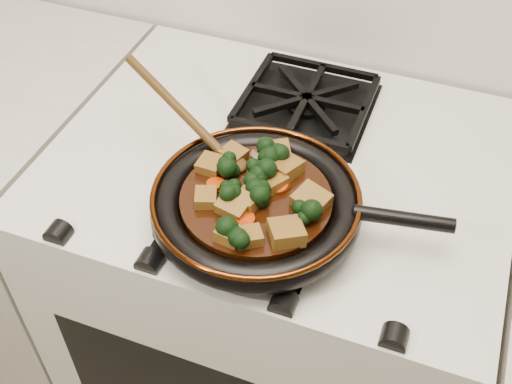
% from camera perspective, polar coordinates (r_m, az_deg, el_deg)
% --- Properties ---
extents(stove, '(0.76, 0.60, 0.90)m').
position_cam_1_polar(stove, '(1.41, 1.71, -10.46)').
color(stove, silver).
rests_on(stove, ground).
extents(burner_grate_front, '(0.23, 0.23, 0.03)m').
position_cam_1_polar(burner_grate_front, '(0.97, -0.47, -1.49)').
color(burner_grate_front, black).
rests_on(burner_grate_front, stove).
extents(burner_grate_back, '(0.23, 0.23, 0.03)m').
position_cam_1_polar(burner_grate_back, '(1.17, 4.51, 7.97)').
color(burner_grate_back, black).
rests_on(burner_grate_back, stove).
extents(skillet, '(0.43, 0.31, 0.05)m').
position_cam_1_polar(skillet, '(0.93, 0.15, -1.14)').
color(skillet, black).
rests_on(skillet, burner_grate_front).
extents(braising_sauce, '(0.22, 0.22, 0.02)m').
position_cam_1_polar(braising_sauce, '(0.93, 0.00, -0.91)').
color(braising_sauce, black).
rests_on(braising_sauce, skillet).
extents(tofu_cube_0, '(0.05, 0.05, 0.03)m').
position_cam_1_polar(tofu_cube_0, '(0.93, 1.55, 0.96)').
color(tofu_cube_0, brown).
rests_on(tofu_cube_0, braising_sauce).
extents(tofu_cube_1, '(0.05, 0.05, 0.03)m').
position_cam_1_polar(tofu_cube_1, '(0.98, 1.93, 3.45)').
color(tofu_cube_1, brown).
rests_on(tofu_cube_1, braising_sauce).
extents(tofu_cube_2, '(0.06, 0.06, 0.03)m').
position_cam_1_polar(tofu_cube_2, '(0.87, 2.71, -3.63)').
color(tofu_cube_2, brown).
rests_on(tofu_cube_2, braising_sauce).
extents(tofu_cube_3, '(0.04, 0.04, 0.02)m').
position_cam_1_polar(tofu_cube_3, '(0.87, -2.38, -3.78)').
color(tofu_cube_3, brown).
rests_on(tofu_cube_3, braising_sauce).
extents(tofu_cube_4, '(0.05, 0.05, 0.03)m').
position_cam_1_polar(tofu_cube_4, '(0.90, -1.90, -1.15)').
color(tofu_cube_4, brown).
rests_on(tofu_cube_4, braising_sauce).
extents(tofu_cube_5, '(0.05, 0.05, 0.02)m').
position_cam_1_polar(tofu_cube_5, '(0.86, -0.62, -4.03)').
color(tofu_cube_5, brown).
rests_on(tofu_cube_5, braising_sauce).
extents(tofu_cube_6, '(0.04, 0.04, 0.02)m').
position_cam_1_polar(tofu_cube_6, '(0.96, -4.03, 2.38)').
color(tofu_cube_6, brown).
rests_on(tofu_cube_6, braising_sauce).
extents(tofu_cube_7, '(0.04, 0.04, 0.02)m').
position_cam_1_polar(tofu_cube_7, '(0.98, -2.05, 3.31)').
color(tofu_cube_7, brown).
rests_on(tofu_cube_7, braising_sauce).
extents(tofu_cube_8, '(0.06, 0.06, 0.03)m').
position_cam_1_polar(tofu_cube_8, '(0.91, 4.93, -0.77)').
color(tofu_cube_8, brown).
rests_on(tofu_cube_8, braising_sauce).
extents(tofu_cube_9, '(0.05, 0.04, 0.02)m').
position_cam_1_polar(tofu_cube_9, '(0.91, -0.71, -0.72)').
color(tofu_cube_9, brown).
rests_on(tofu_cube_9, braising_sauce).
extents(tofu_cube_10, '(0.06, 0.06, 0.03)m').
position_cam_1_polar(tofu_cube_10, '(0.95, 2.57, 2.19)').
color(tofu_cube_10, brown).
rests_on(tofu_cube_10, braising_sauce).
extents(tofu_cube_11, '(0.04, 0.04, 0.02)m').
position_cam_1_polar(tofu_cube_11, '(0.91, -4.50, -0.55)').
color(tofu_cube_11, brown).
rests_on(tofu_cube_11, braising_sauce).
extents(broccoli_floret_0, '(0.09, 0.10, 0.08)m').
position_cam_1_polar(broccoli_floret_0, '(0.96, 1.41, 3.14)').
color(broccoli_floret_0, black).
rests_on(broccoli_floret_0, braising_sauce).
extents(broccoli_floret_1, '(0.07, 0.08, 0.06)m').
position_cam_1_polar(broccoli_floret_1, '(0.86, -2.06, -4.13)').
color(broccoli_floret_1, black).
rests_on(broccoli_floret_1, braising_sauce).
extents(broccoli_floret_2, '(0.07, 0.08, 0.07)m').
position_cam_1_polar(broccoli_floret_2, '(0.97, 1.36, 3.28)').
color(broccoli_floret_2, black).
rests_on(broccoli_floret_2, braising_sauce).
extents(broccoli_floret_3, '(0.06, 0.06, 0.05)m').
position_cam_1_polar(broccoli_floret_3, '(0.95, -2.68, 2.19)').
color(broccoli_floret_3, black).
rests_on(broccoli_floret_3, braising_sauce).
extents(broccoli_floret_4, '(0.08, 0.08, 0.08)m').
position_cam_1_polar(broccoli_floret_4, '(0.93, 0.06, 1.27)').
color(broccoli_floret_4, black).
rests_on(broccoli_floret_4, braising_sauce).
extents(broccoli_floret_5, '(0.08, 0.08, 0.07)m').
position_cam_1_polar(broccoli_floret_5, '(0.89, 4.03, -2.15)').
color(broccoli_floret_5, black).
rests_on(broccoli_floret_5, braising_sauce).
extents(broccoli_floret_6, '(0.06, 0.07, 0.07)m').
position_cam_1_polar(broccoli_floret_6, '(0.91, -2.47, 0.04)').
color(broccoli_floret_6, black).
rests_on(broccoli_floret_6, braising_sauce).
extents(broccoli_floret_7, '(0.08, 0.09, 0.07)m').
position_cam_1_polar(broccoli_floret_7, '(0.91, 0.36, -0.57)').
color(broccoli_floret_7, black).
rests_on(broccoli_floret_7, braising_sauce).
extents(carrot_coin_0, '(0.03, 0.03, 0.01)m').
position_cam_1_polar(carrot_coin_0, '(0.94, -3.58, 0.68)').
color(carrot_coin_0, '#B92F05').
rests_on(carrot_coin_0, braising_sauce).
extents(carrot_coin_1, '(0.03, 0.03, 0.02)m').
position_cam_1_polar(carrot_coin_1, '(0.93, 2.07, 0.59)').
color(carrot_coin_1, '#B92F05').
rests_on(carrot_coin_1, braising_sauce).
extents(carrot_coin_2, '(0.03, 0.03, 0.02)m').
position_cam_1_polar(carrot_coin_2, '(0.87, -1.33, -3.46)').
color(carrot_coin_2, '#B92F05').
rests_on(carrot_coin_2, braising_sauce).
extents(carrot_coin_3, '(0.03, 0.03, 0.01)m').
position_cam_1_polar(carrot_coin_3, '(0.89, -1.08, -2.34)').
color(carrot_coin_3, '#B92F05').
rests_on(carrot_coin_3, braising_sauce).
extents(carrot_coin_4, '(0.03, 0.03, 0.01)m').
position_cam_1_polar(carrot_coin_4, '(0.96, -2.26, 2.34)').
color(carrot_coin_4, '#B92F05').
rests_on(carrot_coin_4, braising_sauce).
extents(mushroom_slice_0, '(0.04, 0.04, 0.03)m').
position_cam_1_polar(mushroom_slice_0, '(0.96, 2.98, 2.40)').
color(mushroom_slice_0, brown).
rests_on(mushroom_slice_0, braising_sauce).
extents(mushroom_slice_1, '(0.05, 0.05, 0.03)m').
position_cam_1_polar(mushroom_slice_1, '(0.87, -2.31, -3.49)').
color(mushroom_slice_1, brown).
rests_on(mushroom_slice_1, braising_sauce).
extents(mushroom_slice_2, '(0.05, 0.04, 0.03)m').
position_cam_1_polar(mushroom_slice_2, '(0.97, 0.47, 3.12)').
color(mushroom_slice_2, brown).
rests_on(mushroom_slice_2, braising_sauce).
extents(mushroom_slice_3, '(0.04, 0.04, 0.03)m').
position_cam_1_polar(mushroom_slice_3, '(0.87, 3.03, -3.14)').
color(mushroom_slice_3, brown).
rests_on(mushroom_slice_3, braising_sauce).
extents(wooden_spoon, '(0.15, 0.09, 0.25)m').
position_cam_1_polar(wooden_spoon, '(0.99, -4.99, 5.47)').
color(wooden_spoon, '#42280E').
rests_on(wooden_spoon, braising_sauce).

